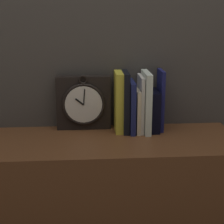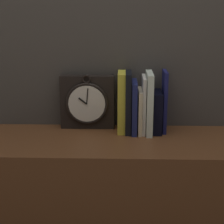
% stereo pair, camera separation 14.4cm
% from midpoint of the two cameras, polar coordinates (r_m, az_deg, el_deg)
% --- Properties ---
extents(bookshelf, '(1.01, 0.38, 0.74)m').
position_cam_midpoint_polar(bookshelf, '(1.64, 2.62, -16.50)').
color(bookshelf, brown).
rests_on(bookshelf, ground_plane).
extents(clock, '(0.23, 0.06, 0.24)m').
position_cam_midpoint_polar(clock, '(1.59, -1.19, 1.48)').
color(clock, black).
rests_on(clock, bookshelf).
extents(book_slot0_yellow, '(0.03, 0.12, 0.25)m').
position_cam_midpoint_polar(book_slot0_yellow, '(1.55, 4.13, 1.50)').
color(book_slot0_yellow, yellow).
rests_on(book_slot0_yellow, bookshelf).
extents(book_slot1_black, '(0.02, 0.13, 0.25)m').
position_cam_midpoint_polar(book_slot1_black, '(1.55, 5.16, 1.46)').
color(book_slot1_black, black).
rests_on(book_slot1_black, bookshelf).
extents(book_slot2_navy, '(0.02, 0.15, 0.21)m').
position_cam_midpoint_polar(book_slot2_navy, '(1.55, 6.07, 0.73)').
color(book_slot2_navy, navy).
rests_on(book_slot2_navy, bookshelf).
extents(book_slot3_cream, '(0.02, 0.14, 0.18)m').
position_cam_midpoint_polar(book_slot3_cream, '(1.56, 6.90, 0.14)').
color(book_slot3_cream, beige).
rests_on(book_slot3_cream, bookshelf).
extents(book_slot4_white, '(0.01, 0.14, 0.23)m').
position_cam_midpoint_polar(book_slot4_white, '(1.55, 7.49, 1.12)').
color(book_slot4_white, silver).
rests_on(book_slot4_white, bookshelf).
extents(book_slot5_white, '(0.02, 0.16, 0.25)m').
position_cam_midpoint_polar(book_slot5_white, '(1.55, 8.33, 1.34)').
color(book_slot5_white, white).
rests_on(book_slot5_white, bookshelf).
extents(book_slot6_black, '(0.04, 0.13, 0.17)m').
position_cam_midpoint_polar(book_slot6_black, '(1.57, 9.48, 0.01)').
color(book_slot6_black, black).
rests_on(book_slot6_black, bookshelf).
extents(book_slot7_navy, '(0.01, 0.11, 0.25)m').
position_cam_midpoint_polar(book_slot7_navy, '(1.58, 10.58, 1.57)').
color(book_slot7_navy, navy).
rests_on(book_slot7_navy, bookshelf).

